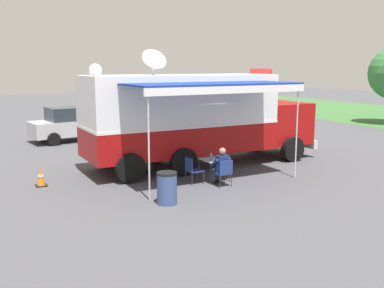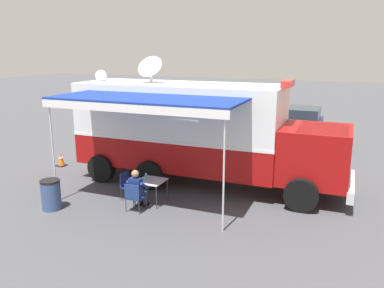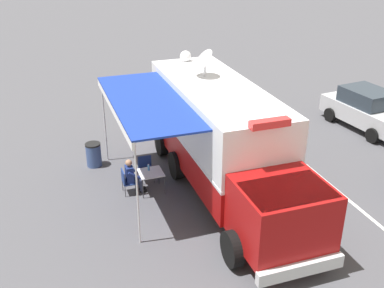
# 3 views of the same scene
# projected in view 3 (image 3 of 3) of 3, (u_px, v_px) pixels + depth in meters

# --- Properties ---
(ground_plane) EXTENTS (100.00, 100.00, 0.00)m
(ground_plane) POSITION_uv_depth(u_px,v_px,m) (214.00, 179.00, 16.49)
(ground_plane) COLOR #47474C
(lot_stripe) EXTENTS (0.24, 4.80, 0.01)m
(lot_stripe) POSITION_uv_depth(u_px,v_px,m) (344.00, 196.00, 15.43)
(lot_stripe) COLOR silver
(lot_stripe) RESTS_ON ground
(command_truck) EXTENTS (5.04, 9.55, 4.53)m
(command_truck) POSITION_uv_depth(u_px,v_px,m) (223.00, 138.00, 15.01)
(command_truck) COLOR #9E0F0F
(command_truck) RESTS_ON ground
(folding_table) EXTENTS (0.82, 0.82, 0.73)m
(folding_table) POSITION_uv_depth(u_px,v_px,m) (151.00, 174.00, 15.45)
(folding_table) COLOR silver
(folding_table) RESTS_ON ground
(water_bottle) EXTENTS (0.07, 0.07, 0.22)m
(water_bottle) POSITION_uv_depth(u_px,v_px,m) (149.00, 168.00, 15.50)
(water_bottle) COLOR #4C99D8
(water_bottle) RESTS_ON folding_table
(folding_chair_at_table) EXTENTS (0.49, 0.49, 0.87)m
(folding_chair_at_table) POSITION_uv_depth(u_px,v_px,m) (127.00, 180.00, 15.39)
(folding_chair_at_table) COLOR navy
(folding_chair_at_table) RESTS_ON ground
(folding_chair_beside_table) EXTENTS (0.49, 0.49, 0.87)m
(folding_chair_beside_table) POSITION_uv_depth(u_px,v_px,m) (146.00, 167.00, 16.25)
(folding_chair_beside_table) COLOR navy
(folding_chair_beside_table) RESTS_ON ground
(seated_responder) EXTENTS (0.67, 0.56, 1.25)m
(seated_responder) POSITION_uv_depth(u_px,v_px,m) (132.00, 175.00, 15.39)
(seated_responder) COLOR navy
(seated_responder) RESTS_ON ground
(trash_bin) EXTENTS (0.57, 0.57, 0.91)m
(trash_bin) POSITION_uv_depth(u_px,v_px,m) (94.00, 155.00, 17.23)
(trash_bin) COLOR #384C7F
(trash_bin) RESTS_ON ground
(traffic_cone) EXTENTS (0.36, 0.36, 0.58)m
(traffic_cone) POSITION_uv_depth(u_px,v_px,m) (167.00, 120.00, 20.74)
(traffic_cone) COLOR black
(traffic_cone) RESTS_ON ground
(car_far_corner) EXTENTS (2.46, 4.41, 1.76)m
(car_far_corner) POSITION_uv_depth(u_px,v_px,m) (367.00, 109.00, 20.35)
(car_far_corner) COLOR #B2B5BA
(car_far_corner) RESTS_ON ground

